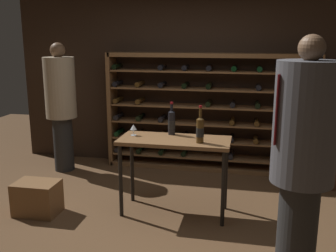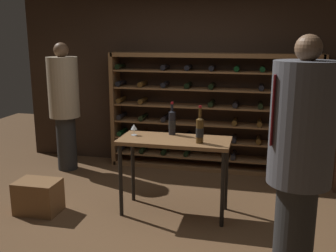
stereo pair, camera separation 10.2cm
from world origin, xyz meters
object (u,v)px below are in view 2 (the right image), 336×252
person_guest_plum_blouse (300,154)px  wine_glass_stemmed_center (134,127)px  wine_bottle_amber_reserve (200,130)px  wine_bottle_green_slim (172,122)px  wine_crate (38,197)px  wine_rack (211,114)px  tasting_table (175,148)px  person_bystander_dark_jacket (64,101)px

person_guest_plum_blouse → wine_glass_stemmed_center: (-1.68, 1.09, -0.14)m
wine_bottle_amber_reserve → wine_glass_stemmed_center: (-0.77, 0.15, -0.05)m
wine_bottle_green_slim → wine_glass_stemmed_center: 0.44m
wine_crate → wine_rack: bearing=48.4°
wine_rack → wine_crate: (-1.70, -1.92, -0.67)m
wine_rack → wine_glass_stemmed_center: wine_rack is taller
tasting_table → wine_crate: (-1.51, -0.35, -0.57)m
person_guest_plum_blouse → wine_crate: bearing=102.8°
person_bystander_dark_jacket → person_guest_plum_blouse: bearing=-61.7°
wine_bottle_green_slim → wine_rack: bearing=78.9°
person_guest_plum_blouse → wine_crate: 2.94m
wine_bottle_amber_reserve → wine_rack: bearing=93.2°
person_bystander_dark_jacket → person_guest_plum_blouse: 3.76m
wine_bottle_amber_reserve → wine_glass_stemmed_center: bearing=168.9°
wine_bottle_green_slim → wine_bottle_amber_reserve: wine_bottle_amber_reserve is taller
wine_rack → wine_bottle_amber_reserve: bearing=-86.8°
wine_bottle_amber_reserve → tasting_table: bearing=161.1°
wine_rack → person_bystander_dark_jacket: person_bystander_dark_jacket is taller
tasting_table → wine_bottle_amber_reserve: size_ratio=3.06×
wine_crate → wine_bottle_amber_reserve: (1.80, 0.25, 0.82)m
tasting_table → person_bystander_dark_jacket: person_bystander_dark_jacket is taller
person_guest_plum_blouse → wine_glass_stemmed_center: 2.01m
wine_crate → wine_bottle_amber_reserve: size_ratio=1.21×
wine_rack → person_bystander_dark_jacket: 2.15m
tasting_table → person_guest_plum_blouse: person_guest_plum_blouse is taller
tasting_table → person_bystander_dark_jacket: 2.20m
wine_crate → wine_bottle_green_slim: (1.43, 0.54, 0.82)m
wine_crate → wine_bottle_green_slim: size_ratio=1.28×
wine_rack → wine_bottle_green_slim: 1.41m
person_bystander_dark_jacket → wine_crate: person_bystander_dark_jacket is taller
tasting_table → person_bystander_dark_jacket: (-1.89, 1.09, 0.28)m
wine_bottle_green_slim → wine_glass_stemmed_center: (-0.41, -0.14, -0.05)m
wine_bottle_green_slim → wine_glass_stemmed_center: wine_bottle_green_slim is taller
tasting_table → person_guest_plum_blouse: bearing=-40.8°
wine_rack → tasting_table: size_ratio=2.50×
wine_bottle_green_slim → wine_crate: bearing=-159.4°
wine_rack → person_guest_plum_blouse: (1.00, -2.61, 0.24)m
person_bystander_dark_jacket → wine_crate: (0.39, -1.44, -0.85)m
person_guest_plum_blouse → wine_bottle_amber_reserve: size_ratio=4.97×
wine_rack → wine_bottle_green_slim: bearing=-101.1°
wine_rack → wine_bottle_amber_reserve: size_ratio=7.65×
tasting_table → wine_glass_stemmed_center: 0.52m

